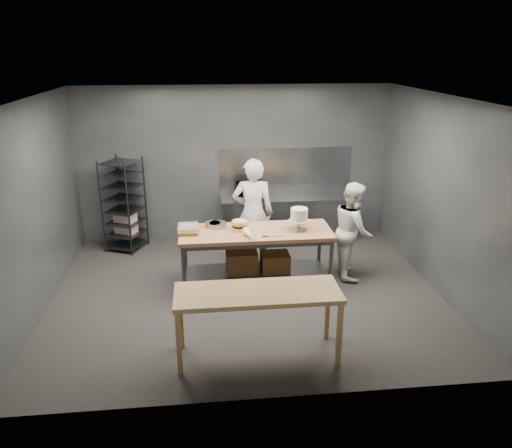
{
  "coord_description": "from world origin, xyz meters",
  "views": [
    {
      "loc": [
        -0.62,
        -7.0,
        3.68
      ],
      "look_at": [
        0.17,
        0.28,
        1.05
      ],
      "focal_mm": 35.0,
      "sensor_mm": 36.0,
      "label": 1
    }
  ],
  "objects_px": {
    "frosted_cake_stand": "(299,216)",
    "layer_cake": "(240,226)",
    "chef_right": "(353,230)",
    "work_table": "(256,251)",
    "speed_rack": "(124,206)",
    "near_counter": "(258,297)",
    "microwave": "(250,191)",
    "chef_behind": "(253,213)"
  },
  "relations": [
    {
      "from": "chef_behind",
      "to": "layer_cake",
      "type": "bearing_deg",
      "value": 73.75
    },
    {
      "from": "frosted_cake_stand",
      "to": "layer_cake",
      "type": "xyz_separation_m",
      "value": [
        -0.93,
        0.08,
        -0.15
      ]
    },
    {
      "from": "speed_rack",
      "to": "microwave",
      "type": "xyz_separation_m",
      "value": [
        2.39,
        0.08,
        0.19
      ]
    },
    {
      "from": "chef_right",
      "to": "frosted_cake_stand",
      "type": "relative_size",
      "value": 4.53
    },
    {
      "from": "work_table",
      "to": "chef_behind",
      "type": "bearing_deg",
      "value": 87.56
    },
    {
      "from": "frosted_cake_stand",
      "to": "chef_behind",
      "type": "bearing_deg",
      "value": 130.07
    },
    {
      "from": "near_counter",
      "to": "chef_right",
      "type": "xyz_separation_m",
      "value": [
        1.83,
        2.17,
        -0.01
      ]
    },
    {
      "from": "frosted_cake_stand",
      "to": "layer_cake",
      "type": "relative_size",
      "value": 1.5
    },
    {
      "from": "microwave",
      "to": "frosted_cake_stand",
      "type": "relative_size",
      "value": 1.52
    },
    {
      "from": "speed_rack",
      "to": "chef_behind",
      "type": "relative_size",
      "value": 0.91
    },
    {
      "from": "chef_right",
      "to": "frosted_cake_stand",
      "type": "xyz_separation_m",
      "value": [
        -0.95,
        -0.2,
        0.34
      ]
    },
    {
      "from": "work_table",
      "to": "chef_behind",
      "type": "height_order",
      "value": "chef_behind"
    },
    {
      "from": "speed_rack",
      "to": "work_table",
      "type": "bearing_deg",
      "value": -37.67
    },
    {
      "from": "frosted_cake_stand",
      "to": "chef_right",
      "type": "bearing_deg",
      "value": 11.76
    },
    {
      "from": "chef_right",
      "to": "layer_cake",
      "type": "relative_size",
      "value": 6.8
    },
    {
      "from": "work_table",
      "to": "microwave",
      "type": "relative_size",
      "value": 4.43
    },
    {
      "from": "chef_behind",
      "to": "microwave",
      "type": "relative_size",
      "value": 3.54
    },
    {
      "from": "speed_rack",
      "to": "layer_cake",
      "type": "xyz_separation_m",
      "value": [
        2.03,
        -1.73,
        0.14
      ]
    },
    {
      "from": "layer_cake",
      "to": "chef_behind",
      "type": "bearing_deg",
      "value": 67.83
    },
    {
      "from": "layer_cake",
      "to": "work_table",
      "type": "bearing_deg",
      "value": -8.01
    },
    {
      "from": "chef_right",
      "to": "speed_rack",
      "type": "bearing_deg",
      "value": 75.19
    },
    {
      "from": "layer_cake",
      "to": "microwave",
      "type": "bearing_deg",
      "value": 79.02
    },
    {
      "from": "speed_rack",
      "to": "chef_behind",
      "type": "xyz_separation_m",
      "value": [
        2.32,
        -1.03,
        0.1
      ]
    },
    {
      "from": "speed_rack",
      "to": "frosted_cake_stand",
      "type": "height_order",
      "value": "speed_rack"
    },
    {
      "from": "frosted_cake_stand",
      "to": "work_table",
      "type": "bearing_deg",
      "value": 176.36
    },
    {
      "from": "chef_behind",
      "to": "frosted_cake_stand",
      "type": "height_order",
      "value": "chef_behind"
    },
    {
      "from": "work_table",
      "to": "near_counter",
      "type": "relative_size",
      "value": 1.2
    },
    {
      "from": "work_table",
      "to": "speed_rack",
      "type": "height_order",
      "value": "speed_rack"
    },
    {
      "from": "chef_right",
      "to": "layer_cake",
      "type": "distance_m",
      "value": 1.9
    },
    {
      "from": "frosted_cake_stand",
      "to": "near_counter",
      "type": "bearing_deg",
      "value": -114.04
    },
    {
      "from": "near_counter",
      "to": "microwave",
      "type": "bearing_deg",
      "value": 85.62
    },
    {
      "from": "chef_behind",
      "to": "work_table",
      "type": "bearing_deg",
      "value": 93.48
    },
    {
      "from": "near_counter",
      "to": "chef_behind",
      "type": "height_order",
      "value": "chef_behind"
    },
    {
      "from": "near_counter",
      "to": "layer_cake",
      "type": "height_order",
      "value": "layer_cake"
    },
    {
      "from": "chef_right",
      "to": "microwave",
      "type": "height_order",
      "value": "chef_right"
    },
    {
      "from": "chef_right",
      "to": "frosted_cake_stand",
      "type": "bearing_deg",
      "value": 109.28
    },
    {
      "from": "chef_behind",
      "to": "layer_cake",
      "type": "relative_size",
      "value": 8.1
    },
    {
      "from": "speed_rack",
      "to": "microwave",
      "type": "bearing_deg",
      "value": 1.92
    },
    {
      "from": "work_table",
      "to": "layer_cake",
      "type": "xyz_separation_m",
      "value": [
        -0.25,
        0.04,
        0.43
      ]
    },
    {
      "from": "near_counter",
      "to": "speed_rack",
      "type": "bearing_deg",
      "value": 118.97
    },
    {
      "from": "frosted_cake_stand",
      "to": "speed_rack",
      "type": "bearing_deg",
      "value": 148.65
    },
    {
      "from": "microwave",
      "to": "frosted_cake_stand",
      "type": "distance_m",
      "value": 1.98
    }
  ]
}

